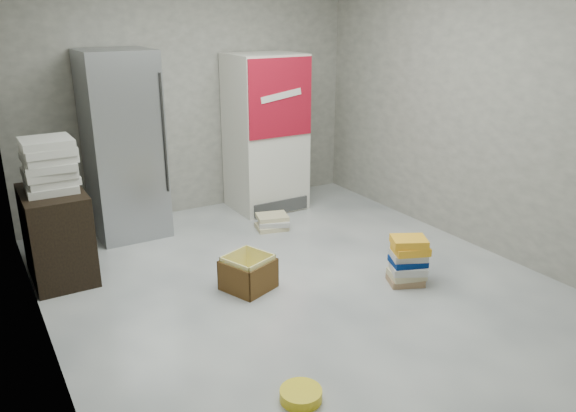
% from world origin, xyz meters
% --- Properties ---
extents(ground, '(5.00, 5.00, 0.00)m').
position_xyz_m(ground, '(0.00, 0.00, 0.00)').
color(ground, silver).
rests_on(ground, ground).
extents(room_shell, '(4.04, 5.04, 2.82)m').
position_xyz_m(room_shell, '(0.00, 0.00, 1.80)').
color(room_shell, '#A39F93').
rests_on(room_shell, ground).
extents(steel_fridge, '(0.70, 0.72, 1.90)m').
position_xyz_m(steel_fridge, '(-0.90, 2.13, 0.95)').
color(steel_fridge, '#AAACB3').
rests_on(steel_fridge, ground).
extents(coke_cooler, '(0.80, 0.73, 1.80)m').
position_xyz_m(coke_cooler, '(0.75, 2.12, 0.90)').
color(coke_cooler, silver).
rests_on(coke_cooler, ground).
extents(wood_shelf, '(0.50, 0.80, 0.80)m').
position_xyz_m(wood_shelf, '(-1.73, 1.40, 0.40)').
color(wood_shelf, black).
rests_on(wood_shelf, ground).
extents(supply_box_stack, '(0.43, 0.44, 0.45)m').
position_xyz_m(supply_box_stack, '(-1.71, 1.40, 1.03)').
color(supply_box_stack, beige).
rests_on(supply_box_stack, wood_shelf).
extents(phonebook_stack_main, '(0.38, 0.36, 0.43)m').
position_xyz_m(phonebook_stack_main, '(0.82, -0.29, 0.21)').
color(phonebook_stack_main, '#A17C59').
rests_on(phonebook_stack_main, ground).
extents(phonebook_stack_side, '(0.41, 0.38, 0.15)m').
position_xyz_m(phonebook_stack_side, '(0.45, 1.44, 0.07)').
color(phonebook_stack_side, beige).
rests_on(phonebook_stack_side, ground).
extents(cardboard_box, '(0.48, 0.48, 0.30)m').
position_xyz_m(cardboard_box, '(-0.40, 0.34, 0.12)').
color(cardboard_box, yellow).
rests_on(cardboard_box, ground).
extents(bucket_lid, '(0.33, 0.33, 0.07)m').
position_xyz_m(bucket_lid, '(-0.79, -1.13, 0.03)').
color(bucket_lid, yellow).
rests_on(bucket_lid, ground).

